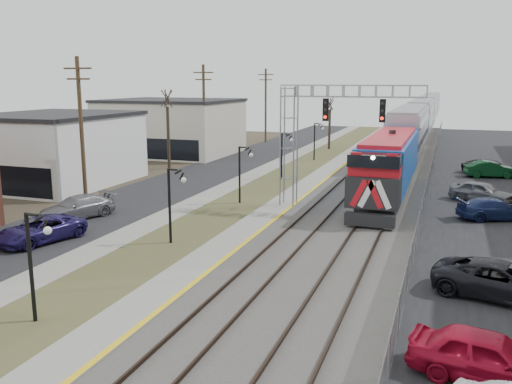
% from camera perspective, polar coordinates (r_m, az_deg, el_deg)
% --- Properties ---
extents(street_west, '(7.00, 120.00, 0.04)m').
position_cam_1_polar(street_west, '(46.91, -7.19, 1.28)').
color(street_west, black).
rests_on(street_west, ground).
extents(sidewalk, '(2.00, 120.00, 0.08)m').
position_cam_1_polar(sidewalk, '(45.09, -2.06, 0.97)').
color(sidewalk, gray).
rests_on(sidewalk, ground).
extents(grass_median, '(4.00, 120.00, 0.06)m').
position_cam_1_polar(grass_median, '(44.09, 1.56, 0.71)').
color(grass_median, '#454927').
rests_on(grass_median, ground).
extents(platform, '(2.00, 120.00, 0.24)m').
position_cam_1_polar(platform, '(43.27, 5.35, 0.58)').
color(platform, gray).
rests_on(platform, ground).
extents(ballast_bed, '(8.00, 120.00, 0.20)m').
position_cam_1_polar(ballast_bed, '(42.36, 11.91, 0.11)').
color(ballast_bed, '#595651').
rests_on(ballast_bed, ground).
extents(platform_edge, '(0.24, 120.00, 0.01)m').
position_cam_1_polar(platform_edge, '(43.04, 6.49, 0.66)').
color(platform_edge, gold).
rests_on(platform_edge, platform).
extents(track_near, '(1.58, 120.00, 0.15)m').
position_cam_1_polar(track_near, '(42.62, 9.26, 0.52)').
color(track_near, '#2D2119').
rests_on(track_near, ballast_bed).
extents(track_far, '(1.58, 120.00, 0.15)m').
position_cam_1_polar(track_far, '(42.16, 13.94, 0.20)').
color(track_far, '#2D2119').
rests_on(track_far, ballast_bed).
extents(train, '(3.00, 108.65, 5.33)m').
position_cam_1_polar(train, '(86.08, 17.08, 7.51)').
color(train, blue).
rests_on(train, ground).
extents(signal_gantry, '(9.00, 1.07, 8.15)m').
position_cam_1_polar(signal_gantry, '(35.25, 6.21, 7.02)').
color(signal_gantry, gray).
rests_on(signal_gantry, ground).
extents(lampposts, '(0.14, 62.14, 4.00)m').
position_cam_1_polar(lampposts, '(28.59, -8.81, -1.41)').
color(lampposts, black).
rests_on(lampposts, ground).
extents(utility_poles, '(0.28, 80.28, 10.00)m').
position_cam_1_polar(utility_poles, '(39.39, -17.89, 6.15)').
color(utility_poles, '#4C3823').
rests_on(utility_poles, ground).
extents(fence, '(0.04, 120.00, 1.60)m').
position_cam_1_polar(fence, '(41.90, 17.65, 0.66)').
color(fence, gray).
rests_on(fence, ground).
extents(buildings_west, '(14.00, 67.00, 7.00)m').
position_cam_1_polar(buildings_west, '(43.27, -25.25, 3.39)').
color(buildings_west, '#BCB3A5').
rests_on(buildings_west, ground).
extents(bare_trees, '(12.30, 42.30, 5.95)m').
position_cam_1_polar(bare_trees, '(50.50, -6.46, 5.10)').
color(bare_trees, '#382D23').
rests_on(bare_trees, ground).
extents(car_lot_a, '(4.65, 2.60, 1.49)m').
position_cam_1_polar(car_lot_a, '(17.15, 23.29, -15.84)').
color(car_lot_a, '#AA0D28').
rests_on(car_lot_a, ground).
extents(car_lot_c, '(5.55, 3.51, 1.43)m').
position_cam_1_polar(car_lot_c, '(23.38, 24.44, -8.60)').
color(car_lot_c, black).
rests_on(car_lot_c, ground).
extents(car_lot_d, '(4.85, 3.42, 1.30)m').
position_cam_1_polar(car_lot_d, '(36.19, 23.80, -1.71)').
color(car_lot_d, '#16224D').
rests_on(car_lot_d, ground).
extents(car_lot_e, '(4.63, 3.33, 1.46)m').
position_cam_1_polar(car_lot_e, '(40.97, 22.66, -0.04)').
color(car_lot_e, slate).
rests_on(car_lot_e, ground).
extents(car_lot_f, '(4.53, 2.36, 1.42)m').
position_cam_1_polar(car_lot_f, '(51.83, 23.45, 2.16)').
color(car_lot_f, '#0C3E1C').
rests_on(car_lot_f, ground).
extents(car_street_a, '(3.37, 5.15, 1.32)m').
position_cam_1_polar(car_street_a, '(30.75, -21.73, -3.76)').
color(car_street_a, '#1E154C').
rests_on(car_street_a, ground).
extents(car_street_b, '(3.65, 5.16, 1.39)m').
position_cam_1_polar(car_street_b, '(35.18, -18.32, -1.59)').
color(car_street_b, slate).
rests_on(car_street_b, ground).
extents(car_lot_g, '(5.28, 3.63, 1.34)m').
position_cam_1_polar(car_lot_g, '(53.51, 23.44, 2.39)').
color(car_lot_g, black).
rests_on(car_lot_g, ground).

